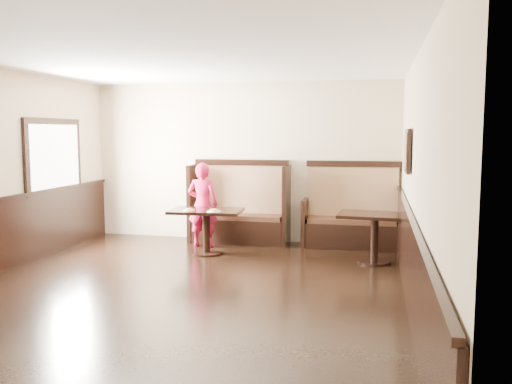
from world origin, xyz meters
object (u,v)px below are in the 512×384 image
(booth_main, at_px, (240,212))
(table_main, at_px, (206,220))
(table_neighbor, at_px, (375,226))
(child, at_px, (203,205))
(booth_neighbor, at_px, (352,219))

(booth_main, xyz_separation_m, table_main, (-0.28, -1.06, 0.02))
(table_neighbor, xyz_separation_m, child, (-2.84, 0.53, 0.16))
(booth_neighbor, xyz_separation_m, table_main, (-2.23, -1.05, 0.07))
(table_neighbor, bearing_deg, child, 173.58)
(booth_neighbor, distance_m, table_neighbor, 1.13)
(booth_main, distance_m, table_neighbor, 2.56)
(table_neighbor, distance_m, child, 2.89)
(table_neighbor, bearing_deg, booth_main, 159.57)
(table_main, xyz_separation_m, table_neighbor, (2.61, -0.01, 0.00))
(booth_main, xyz_separation_m, booth_neighbor, (1.95, -0.00, -0.05))
(booth_main, xyz_separation_m, table_neighbor, (2.33, -1.07, 0.02))
(booth_main, bearing_deg, table_neighbor, -24.61)
(table_main, distance_m, table_neighbor, 2.61)
(booth_main, height_order, table_neighbor, booth_main)
(table_main, height_order, table_neighbor, table_neighbor)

